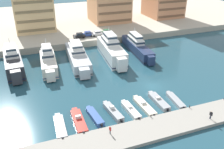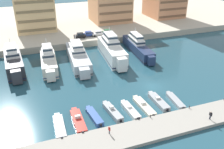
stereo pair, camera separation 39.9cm
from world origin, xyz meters
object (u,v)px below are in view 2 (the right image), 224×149
Objects in this scene: motorboat_grey_mid_right at (158,101)px; car_blue_left at (88,34)px; yacht_charcoal_left at (14,62)px; car_white_mid_left at (98,33)px; motorboat_blue_mid_left at (94,116)px; car_black_far_left at (80,35)px; motorboat_cream_center_right at (144,106)px; yacht_white_center at (112,50)px; yacht_ivory_mid_left at (49,61)px; pedestrian_near_edge at (109,129)px; motorboat_grey_center_left at (112,112)px; pedestrian_far_side at (211,115)px; motorboat_grey_right at (175,100)px; motorboat_white_center at (130,110)px; yacht_navy_center_right at (138,46)px; motorboat_red_left at (78,121)px; motorboat_grey_far_left at (59,126)px; car_green_center_left at (107,32)px; yacht_silver_center_left at (78,56)px.

car_blue_left is (-3.51, 44.06, 2.64)m from motorboat_grey_mid_right.
yacht_charcoal_left is 4.65× the size of car_white_mid_left.
motorboat_blue_mid_left is 1.68× the size of car_black_far_left.
yacht_white_center is at bearing 83.94° from motorboat_cream_center_right.
car_blue_left is at bearing 99.04° from yacht_white_center.
yacht_white_center is at bearing 3.01° from yacht_ivory_mid_left.
yacht_ivory_mid_left is 19.05m from yacht_white_center.
pedestrian_near_edge is (-12.85, -33.58, -1.20)m from yacht_white_center.
pedestrian_far_side is at bearing -28.47° from motorboat_grey_center_left.
motorboat_grey_right is at bearing -85.10° from car_white_mid_left.
motorboat_white_center reaches higher than motorboat_cream_center_right.
motorboat_cream_center_right is at bearing 137.33° from pedestrian_far_side.
motorboat_grey_mid_right is 44.28m from car_blue_left.
yacht_charcoal_left is 0.87× the size of yacht_navy_center_right.
yacht_white_center is at bearing 58.27° from motorboat_red_left.
motorboat_grey_far_left is at bearing -115.82° from car_white_mid_left.
motorboat_blue_mid_left is 6.32m from pedestrian_near_edge.
car_black_far_left is at bearing 71.40° from motorboat_grey_far_left.
motorboat_cream_center_right is (7.04, -0.16, -0.19)m from motorboat_grey_center_left.
motorboat_grey_right is at bearing 1.00° from motorboat_white_center.
car_black_far_left is at bearing -178.39° from car_white_mid_left.
motorboat_white_center is 0.93× the size of motorboat_grey_mid_right.
motorboat_red_left is 47.01m from car_blue_left.
car_blue_left reaches higher than motorboat_blue_mid_left.
motorboat_grey_right is 1.74× the size of car_blue_left.
pedestrian_near_edge is at bearing -79.29° from yacht_ivory_mid_left.
pedestrian_far_side is (5.92, -9.30, 1.23)m from motorboat_grey_mid_right.
yacht_navy_center_right reaches higher than motorboat_grey_center_left.
motorboat_grey_far_left is (-20.80, -28.07, -2.40)m from yacht_white_center.
car_green_center_left is (32.49, 15.42, 0.59)m from yacht_charcoal_left.
car_green_center_left reaches higher than motorboat_grey_center_left.
yacht_ivory_mid_left reaches higher than yacht_silver_center_left.
yacht_ivory_mid_left is 29.52m from car_green_center_left.
motorboat_grey_far_left is 9.75m from pedestrian_near_edge.
pedestrian_far_side reaches higher than motorboat_cream_center_right.
motorboat_grey_far_left is at bearing -173.69° from motorboat_red_left.
car_white_mid_left is (-0.05, 43.54, 2.64)m from motorboat_grey_mid_right.
yacht_white_center reaches higher than car_blue_left.
yacht_navy_center_right is (37.51, 0.05, -0.42)m from yacht_charcoal_left.
car_black_far_left is (7.96, 43.74, 2.65)m from motorboat_blue_mid_left.
motorboat_red_left is 1.08× the size of motorboat_grey_mid_right.
motorboat_red_left is at bearing -112.03° from car_white_mid_left.
motorboat_grey_center_left is at bearing 2.78° from motorboat_red_left.
car_green_center_left is at bearing 64.23° from motorboat_red_left.
car_black_far_left reaches higher than motorboat_grey_center_left.
car_blue_left is (11.13, 44.44, 2.65)m from motorboat_blue_mid_left.
yacht_charcoal_left is 12.34× the size of pedestrian_near_edge.
motorboat_grey_center_left is at bearing -123.88° from yacht_navy_center_right.
motorboat_grey_right is at bearing -62.14° from yacht_silver_center_left.
pedestrian_far_side is (25.74, -35.36, -0.61)m from yacht_ivory_mid_left.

